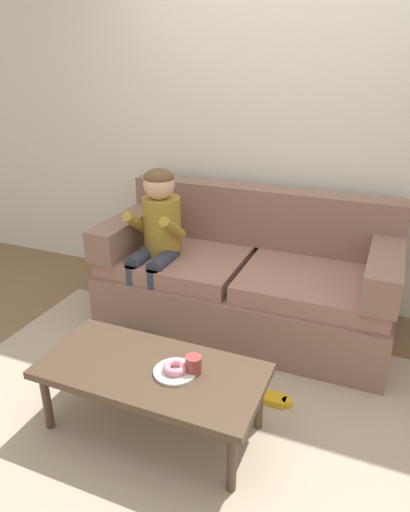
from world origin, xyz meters
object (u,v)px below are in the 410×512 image
at_px(person_child, 157,233).
at_px(donut, 175,367).
at_px(toy_controller, 272,399).
at_px(couch, 247,279).
at_px(coffee_table, 152,374).
at_px(mug, 194,365).

height_order(person_child, donut, person_child).
bearing_deg(toy_controller, person_child, -179.57).
distance_m(couch, coffee_table, 1.20).
xyz_separation_m(mug, toy_controller, (0.31, 0.37, -0.40)).
relative_size(couch, mug, 21.77).
bearing_deg(couch, mug, -85.11).
xyz_separation_m(coffee_table, person_child, (-0.48, 0.99, 0.33)).
xyz_separation_m(person_child, donut, (0.61, -0.98, -0.26)).
height_order(person_child, mug, person_child).
bearing_deg(donut, coffee_table, -175.79).
distance_m(coffee_table, toy_controller, 0.73).
relative_size(coffee_table, person_child, 1.01).
relative_size(person_child, mug, 12.24).
xyz_separation_m(couch, person_child, (-0.59, -0.20, 0.33)).
bearing_deg(person_child, donut, -58.33).
height_order(coffee_table, person_child, person_child).
relative_size(donut, mug, 1.33).
xyz_separation_m(person_child, mug, (0.69, -0.94, -0.24)).
bearing_deg(mug, coffee_table, -167.06).
bearing_deg(toy_controller, donut, -103.10).
distance_m(donut, toy_controller, 0.68).
bearing_deg(mug, toy_controller, 50.35).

